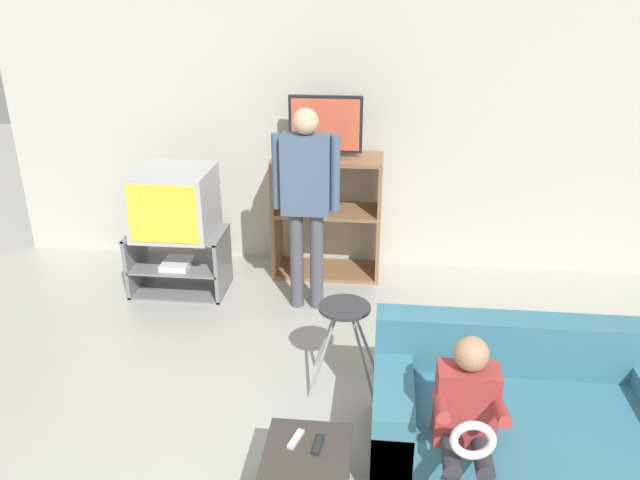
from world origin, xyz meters
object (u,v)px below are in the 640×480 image
at_px(television_main, 174,202).
at_px(person_seated_child, 467,421).
at_px(remote_control_black, 318,444).
at_px(couch, 521,418).
at_px(person_standing_adult, 306,191).
at_px(television_flat, 326,128).
at_px(snack_table, 307,455).
at_px(remote_control_white, 296,439).
at_px(tv_stand, 179,262).
at_px(media_shelf, 327,215).
at_px(folding_stool, 344,321).

xyz_separation_m(television_main, person_seated_child, (2.19, -2.28, -0.23)).
relative_size(remote_control_black, couch, 0.09).
bearing_deg(person_standing_adult, television_flat, 82.50).
bearing_deg(television_flat, person_seated_child, -70.98).
xyz_separation_m(television_main, snack_table, (1.41, -2.29, -0.51)).
bearing_deg(snack_table, remote_control_white, 140.72).
xyz_separation_m(couch, person_standing_adult, (-1.43, 1.66, 0.75)).
bearing_deg(tv_stand, couch, -35.41).
height_order(tv_stand, remote_control_white, tv_stand).
bearing_deg(person_seated_child, television_flat, 109.02).
bearing_deg(person_seated_child, television_main, 133.83).
distance_m(tv_stand, media_shelf, 1.38).
xyz_separation_m(television_flat, person_standing_adult, (-0.09, -0.67, -0.35)).
bearing_deg(remote_control_white, person_standing_adult, 112.55).
xyz_separation_m(television_main, person_standing_adult, (1.14, -0.16, 0.19)).
distance_m(folding_stool, snack_table, 1.10).
relative_size(media_shelf, remote_control_white, 7.78).
bearing_deg(media_shelf, television_flat, 175.23).
bearing_deg(snack_table, couch, 22.31).
distance_m(snack_table, person_seated_child, 0.83).
distance_m(person_standing_adult, person_seated_child, 2.41).
xyz_separation_m(television_main, media_shelf, (1.25, 0.51, -0.26)).
xyz_separation_m(snack_table, remote_control_black, (0.05, 0.03, 0.05)).
distance_m(media_shelf, couch, 2.69).
distance_m(television_flat, snack_table, 3.00).
height_order(tv_stand, television_main, television_main).
bearing_deg(remote_control_black, folding_stool, 93.02).
height_order(snack_table, remote_control_black, remote_control_black).
bearing_deg(couch, snack_table, -157.69).
height_order(television_main, person_standing_adult, person_standing_adult).
bearing_deg(television_flat, couch, -60.04).
xyz_separation_m(television_flat, folding_stool, (0.30, -1.72, -0.88)).
bearing_deg(person_standing_adult, remote_control_black, -81.30).
distance_m(television_flat, remote_control_white, 2.93).
distance_m(remote_control_black, person_seated_child, 0.76).
bearing_deg(remote_control_black, television_flat, 101.11).
bearing_deg(person_standing_adult, media_shelf, 80.96).
xyz_separation_m(remote_control_white, couch, (1.23, 0.42, -0.10)).
height_order(folding_stool, snack_table, folding_stool).
xyz_separation_m(television_main, television_flat, (1.23, 0.51, 0.54)).
distance_m(television_flat, person_standing_adult, 0.76).
height_order(tv_stand, media_shelf, media_shelf).
bearing_deg(media_shelf, person_seated_child, -71.31).
bearing_deg(remote_control_black, person_standing_adult, 104.98).
xyz_separation_m(tv_stand, television_main, (0.01, -0.02, 0.56)).
distance_m(remote_control_white, person_standing_adult, 2.19).
bearing_deg(remote_control_black, couch, 28.34).
height_order(folding_stool, person_standing_adult, person_standing_adult).
height_order(snack_table, remote_control_white, remote_control_white).
xyz_separation_m(remote_control_black, remote_control_white, (-0.12, 0.03, 0.00)).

